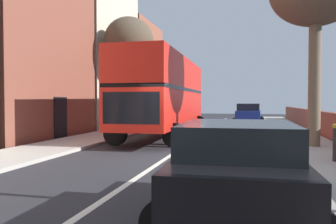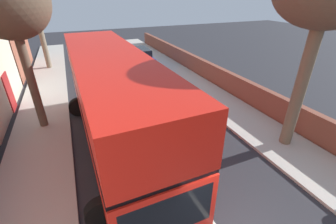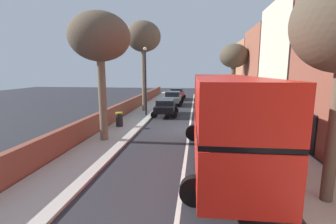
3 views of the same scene
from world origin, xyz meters
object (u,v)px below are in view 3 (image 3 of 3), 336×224
object	(u,v)px
double_decker_bus	(223,114)
litter_bin_right	(119,119)
street_tree_right_1	(143,38)
street_tree_right_3	(100,39)
street_tree_left_4	(234,57)
parked_car_black_right_1	(165,106)
lamppost_right	(145,76)
parked_car_grey_right_3	(173,97)
parked_car_red_right_0	(177,93)

from	to	relation	value
double_decker_bus	litter_bin_right	xyz separation A→B (m)	(7.00, -6.28, -1.69)
double_decker_bus	street_tree_right_1	xyz separation A→B (m)	(6.68, -13.66, 5.17)
street_tree_right_1	street_tree_right_3	bearing A→B (deg)	89.32
double_decker_bus	litter_bin_right	size ratio (longest dim) A/B	9.91
street_tree_right_3	street_tree_left_4	xyz separation A→B (m)	(-10.05, -17.25, -0.18)
parked_car_black_right_1	lamppost_right	bearing A→B (deg)	14.25
street_tree_right_1	lamppost_right	xyz separation A→B (m)	(-0.68, 2.47, -3.72)
street_tree_right_3	litter_bin_right	size ratio (longest dim) A/B	6.93
parked_car_grey_right_3	street_tree_right_3	world-z (taller)	street_tree_right_3
parked_car_grey_right_3	lamppost_right	distance (m)	8.37
parked_car_red_right_0	street_tree_right_3	bearing A→B (deg)	83.25
litter_bin_right	double_decker_bus	bearing A→B (deg)	138.12
double_decker_bus	lamppost_right	bearing A→B (deg)	-61.80
lamppost_right	double_decker_bus	bearing A→B (deg)	118.20
parked_car_grey_right_3	litter_bin_right	world-z (taller)	parked_car_grey_right_3
double_decker_bus	parked_car_black_right_1	bearing A→B (deg)	-70.16
parked_car_black_right_1	street_tree_right_1	xyz separation A→B (m)	(2.48, -2.01, 6.63)
street_tree_right_3	litter_bin_right	xyz separation A→B (m)	(0.19, -3.49, -5.45)
street_tree_left_4	double_decker_bus	bearing A→B (deg)	80.82
street_tree_right_3	double_decker_bus	bearing A→B (deg)	157.76
parked_car_black_right_1	litter_bin_right	xyz separation A→B (m)	(2.80, 5.37, -0.23)
street_tree_left_4	parked_car_black_right_1	bearing A→B (deg)	48.43
parked_car_red_right_0	street_tree_left_4	bearing A→B (deg)	147.14
parked_car_black_right_1	street_tree_right_1	bearing A→B (deg)	-39.06
street_tree_right_3	litter_bin_right	world-z (taller)	street_tree_right_3
parked_car_red_right_0	lamppost_right	size ratio (longest dim) A/B	0.63
parked_car_grey_right_3	street_tree_right_3	distance (m)	17.07
street_tree_right_1	street_tree_left_4	size ratio (longest dim) A/B	1.23
double_decker_bus	street_tree_right_1	bearing A→B (deg)	-63.94
parked_car_black_right_1	lamppost_right	size ratio (longest dim) A/B	0.64
street_tree_right_1	litter_bin_right	xyz separation A→B (m)	(0.32, 7.38, -6.86)
parked_car_red_right_0	litter_bin_right	bearing A→B (deg)	81.42
double_decker_bus	lamppost_right	size ratio (longest dim) A/B	1.70
parked_car_red_right_0	street_tree_right_1	distance (m)	13.21
double_decker_bus	street_tree_right_3	size ratio (longest dim) A/B	1.43
parked_car_black_right_1	street_tree_right_3	bearing A→B (deg)	73.61
lamppost_right	parked_car_black_right_1	bearing A→B (deg)	-165.75
parked_car_black_right_1	lamppost_right	xyz separation A→B (m)	(1.80, 0.46, 2.91)
street_tree_right_1	litter_bin_right	bearing A→B (deg)	87.51
street_tree_right_1	parked_car_red_right_0	bearing A→B (deg)	-102.51
parked_car_black_right_1	litter_bin_right	distance (m)	6.06
street_tree_right_3	street_tree_left_4	world-z (taller)	street_tree_right_3
street_tree_left_4	litter_bin_right	size ratio (longest dim) A/B	6.85
parked_car_red_right_0	street_tree_left_4	distance (m)	10.16
parked_car_grey_right_3	lamppost_right	xyz separation A→B (m)	(1.80, 7.66, 2.85)
street_tree_right_3	lamppost_right	world-z (taller)	street_tree_right_3
parked_car_grey_right_3	double_decker_bus	bearing A→B (deg)	102.56
double_decker_bus	street_tree_right_3	xyz separation A→B (m)	(6.81, -2.78, 3.76)
parked_car_red_right_0	lamppost_right	xyz separation A→B (m)	(1.80, 13.65, 2.87)
litter_bin_right	street_tree_right_1	bearing A→B (deg)	-92.49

